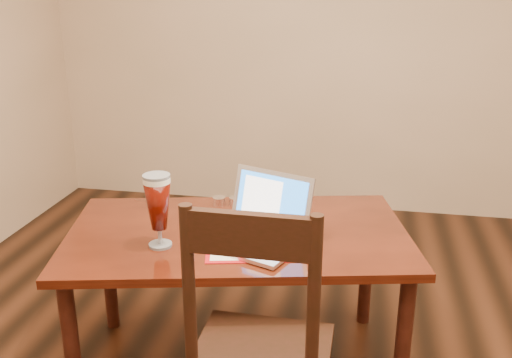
# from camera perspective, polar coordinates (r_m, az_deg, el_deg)

# --- Properties ---
(dining_table) EXTENTS (1.56, 1.09, 0.96)m
(dining_table) POSITION_cam_1_polar(r_m,az_deg,el_deg) (2.42, -2.05, -6.67)
(dining_table) COLOR #4E180A
(dining_table) RESTS_ON ground
(dining_chair) EXTENTS (0.46, 0.44, 1.07)m
(dining_chair) POSITION_cam_1_polar(r_m,az_deg,el_deg) (1.95, 0.30, -17.17)
(dining_chair) COLOR black
(dining_chair) RESTS_ON ground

